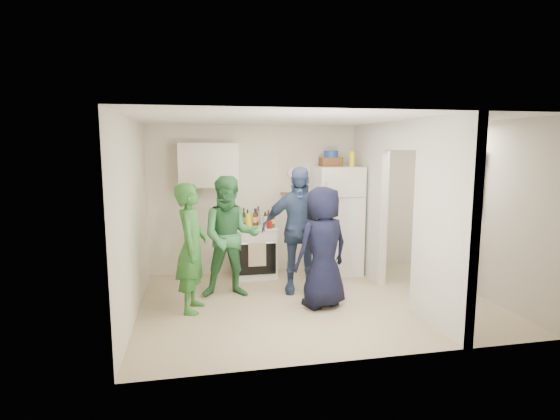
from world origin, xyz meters
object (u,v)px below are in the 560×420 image
object	(u,v)px
stove	(254,252)
person_green_left	(192,248)
person_denim	(298,230)
person_nook	(436,231)
fridge	(336,220)
wicker_basket	(331,162)
blue_bowl	(331,154)
yellow_cup_stack_top	(352,159)
person_green_center	(230,237)
person_navy	(323,247)

from	to	relation	value
stove	person_green_left	distance (m)	1.74
person_denim	person_nook	bearing A→B (deg)	8.57
fridge	person_green_left	world-z (taller)	fridge
person_denim	stove	bearing A→B (deg)	136.47
wicker_basket	blue_bowl	xyz separation A→B (m)	(0.00, 0.00, 0.13)
stove	person_nook	distance (m)	2.89
yellow_cup_stack_top	person_green_center	xyz separation A→B (m)	(-2.09, -0.76, -1.07)
person_green_left	person_denim	xyz separation A→B (m)	(1.54, 0.48, 0.09)
person_green_left	person_navy	size ratio (longest dim) A/B	1.03
blue_bowl	person_green_left	xyz separation A→B (m)	(-2.31, -1.37, -1.18)
blue_bowl	person_denim	world-z (taller)	blue_bowl
blue_bowl	person_green_left	world-z (taller)	blue_bowl
blue_bowl	person_green_center	size ratio (longest dim) A/B	0.14
blue_bowl	person_nook	size ratio (longest dim) A/B	0.14
stove	person_denim	world-z (taller)	person_denim
fridge	wicker_basket	bearing A→B (deg)	153.43
stove	blue_bowl	bearing A→B (deg)	0.88
person_navy	person_denim	bearing A→B (deg)	-96.09
person_navy	person_nook	size ratio (longest dim) A/B	0.93
person_green_left	wicker_basket	bearing A→B (deg)	-47.94
fridge	person_nook	xyz separation A→B (m)	(1.22, -1.08, -0.03)
person_green_left	person_denim	size ratio (longest dim) A/B	0.91
stove	person_green_center	bearing A→B (deg)	-117.43
blue_bowl	person_nook	distance (m)	2.08
person_green_center	person_navy	xyz separation A→B (m)	(1.17, -0.65, -0.05)
yellow_cup_stack_top	person_nook	size ratio (longest dim) A/B	0.14
wicker_basket	person_denim	distance (m)	1.52
blue_bowl	person_navy	size ratio (longest dim) A/B	0.15
stove	fridge	xyz separation A→B (m)	(1.40, -0.03, 0.49)
stove	person_green_center	size ratio (longest dim) A/B	0.48
wicker_basket	person_green_left	xyz separation A→B (m)	(-2.31, -1.37, -1.05)
person_green_center	person_denim	world-z (taller)	person_denim
stove	person_nook	bearing A→B (deg)	-22.82
person_denim	person_nook	world-z (taller)	person_denim
person_denim	person_green_center	bearing A→B (deg)	-163.91
yellow_cup_stack_top	person_denim	distance (m)	1.66
stove	fridge	world-z (taller)	fridge
fridge	wicker_basket	distance (m)	0.99
fridge	person_nook	size ratio (longest dim) A/B	1.04
fridge	person_nook	distance (m)	1.63
person_green_left	person_nook	world-z (taller)	person_nook
fridge	person_green_center	world-z (taller)	fridge
person_denim	fridge	bearing A→B (deg)	59.12
blue_bowl	person_green_left	bearing A→B (deg)	-149.32
stove	person_navy	distance (m)	1.74
person_navy	stove	bearing A→B (deg)	-85.89
person_green_left	person_green_center	world-z (taller)	person_green_center
stove	yellow_cup_stack_top	bearing A→B (deg)	-4.58
yellow_cup_stack_top	person_green_left	size ratio (longest dim) A/B	0.15
blue_bowl	person_green_center	xyz separation A→B (m)	(-1.77, -0.91, -1.15)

